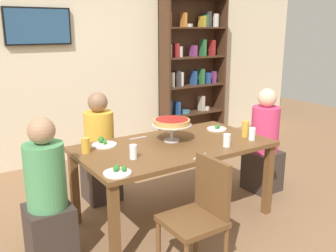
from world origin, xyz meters
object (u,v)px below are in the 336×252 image
(chair_near_left, at_px, (200,212))
(cutlery_fork_near, at_px, (200,156))
(dining_table, at_px, (174,153))
(cutlery_knife_near, at_px, (138,138))
(diner_far_left, at_px, (100,155))
(salad_plate_far_diner, at_px, (118,172))
(diner_head_east, at_px, (264,148))
(salad_plate_near_diner, at_px, (104,144))
(water_glass_clear_far, at_px, (252,134))
(bookshelf, at_px, (191,69))
(beer_glass_amber_short, at_px, (86,145))
(deep_dish_pizza_stand, at_px, (172,123))
(water_glass_clear_near, at_px, (227,140))
(diner_head_west, at_px, (48,202))
(salad_plate_spare, at_px, (217,128))
(water_glass_clear_spare, at_px, (133,152))
(cutlery_fork_far, at_px, (172,131))
(beer_glass_amber_tall, at_px, (245,129))
(television, at_px, (38,26))

(chair_near_left, bearing_deg, cutlery_fork_near, -37.21)
(dining_table, bearing_deg, cutlery_knife_near, 116.79)
(diner_far_left, xyz_separation_m, salad_plate_far_diner, (-0.34, -1.13, 0.26))
(cutlery_fork_near, bearing_deg, diner_head_east, -1.83)
(salad_plate_near_diner, xyz_separation_m, cutlery_knife_near, (0.37, 0.03, -0.01))
(water_glass_clear_far, relative_size, cutlery_fork_near, 0.66)
(bookshelf, distance_m, beer_glass_amber_short, 3.08)
(deep_dish_pizza_stand, relative_size, cutlery_fork_near, 2.07)
(dining_table, bearing_deg, water_glass_clear_near, -41.69)
(beer_glass_amber_short, bearing_deg, diner_head_west, -151.05)
(diner_head_west, distance_m, salad_plate_spare, 1.86)
(water_glass_clear_spare, xyz_separation_m, cutlery_fork_far, (0.73, 0.51, -0.06))
(dining_table, bearing_deg, beer_glass_amber_tall, -13.87)
(salad_plate_near_diner, height_order, cutlery_knife_near, salad_plate_near_diner)
(beer_glass_amber_short, height_order, cutlery_knife_near, beer_glass_amber_short)
(cutlery_knife_near, bearing_deg, cutlery_fork_near, 102.12)
(beer_glass_amber_short, distance_m, water_glass_clear_near, 1.24)
(salad_plate_near_diner, relative_size, salad_plate_spare, 1.09)
(diner_head_west, bearing_deg, cutlery_knife_near, 20.46)
(bookshelf, relative_size, diner_far_left, 1.92)
(diner_head_west, relative_size, salad_plate_near_diner, 5.16)
(deep_dish_pizza_stand, bearing_deg, salad_plate_far_diner, -149.63)
(cutlery_fork_far, bearing_deg, cutlery_fork_near, 49.94)
(dining_table, xyz_separation_m, chair_near_left, (-0.30, -0.77, -0.17))
(diner_far_left, xyz_separation_m, salad_plate_near_diner, (-0.14, -0.44, 0.26))
(diner_far_left, relative_size, deep_dish_pizza_stand, 3.09)
(diner_head_west, bearing_deg, beer_glass_amber_short, 28.95)
(salad_plate_spare, distance_m, water_glass_clear_far, 0.47)
(salad_plate_far_diner, bearing_deg, cutlery_fork_far, 36.98)
(bookshelf, xyz_separation_m, diner_head_east, (-0.50, -2.02, -0.65))
(diner_head_east, relative_size, cutlery_fork_far, 6.39)
(diner_far_left, xyz_separation_m, cutlery_fork_near, (0.39, -1.16, 0.25))
(deep_dish_pizza_stand, distance_m, cutlery_knife_near, 0.38)
(dining_table, distance_m, beer_glass_amber_short, 0.81)
(chair_near_left, relative_size, salad_plate_near_diner, 3.90)
(cutlery_fork_far, bearing_deg, beer_glass_amber_tall, 109.19)
(water_glass_clear_near, relative_size, water_glass_clear_spare, 0.98)
(dining_table, relative_size, chair_near_left, 2.01)
(diner_head_east, relative_size, cutlery_fork_near, 6.39)
(chair_near_left, distance_m, beer_glass_amber_tall, 1.22)
(bookshelf, xyz_separation_m, television, (-2.28, 0.09, 0.65))
(chair_near_left, bearing_deg, diner_head_east, -62.87)
(bookshelf, bearing_deg, chair_near_left, -125.71)
(water_glass_clear_spare, xyz_separation_m, cutlery_fork_near, (0.48, -0.25, -0.06))
(salad_plate_far_diner, relative_size, water_glass_clear_near, 1.78)
(salad_plate_spare, xyz_separation_m, cutlery_fork_far, (-0.43, 0.20, -0.01))
(diner_far_left, xyz_separation_m, chair_near_left, (0.11, -1.54, -0.01))
(water_glass_clear_spare, relative_size, cutlery_fork_far, 0.65)
(cutlery_fork_far, bearing_deg, cutlery_knife_near, -20.13)
(salad_plate_spare, bearing_deg, bookshelf, 60.45)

